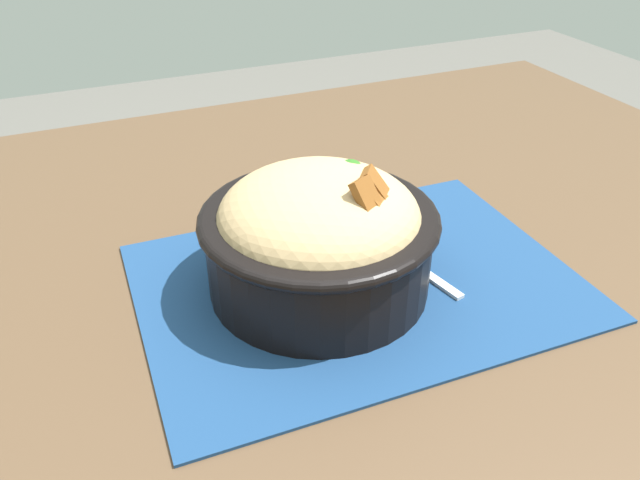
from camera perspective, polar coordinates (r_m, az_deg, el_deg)
table at (r=0.64m, az=-0.37°, el=-8.08°), size 1.28×0.99×0.76m
placemat at (r=0.60m, az=3.38°, el=-3.78°), size 0.41×0.30×0.00m
bowl at (r=0.56m, az=0.02°, el=0.59°), size 0.25×0.25×0.13m
fork at (r=0.63m, az=7.79°, el=-1.81°), size 0.04×0.13×0.00m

